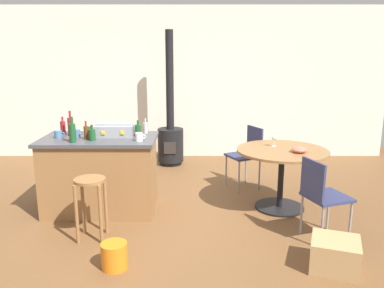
% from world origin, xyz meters
% --- Properties ---
extents(ground_plane, '(8.80, 8.80, 0.00)m').
position_xyz_m(ground_plane, '(0.00, 0.00, 0.00)').
color(ground_plane, brown).
extents(back_wall, '(8.00, 0.10, 2.70)m').
position_xyz_m(back_wall, '(0.00, 2.96, 1.35)').
color(back_wall, silver).
rests_on(back_wall, ground_plane).
extents(kitchen_island, '(1.35, 0.80, 0.91)m').
position_xyz_m(kitchen_island, '(-0.63, 0.35, 0.46)').
color(kitchen_island, olive).
rests_on(kitchen_island, ground_plane).
extents(wooden_stool, '(0.32, 0.32, 0.65)m').
position_xyz_m(wooden_stool, '(-0.56, -0.42, 0.47)').
color(wooden_stool, olive).
rests_on(wooden_stool, ground_plane).
extents(dining_table, '(1.10, 1.10, 0.75)m').
position_xyz_m(dining_table, '(1.56, 0.39, 0.58)').
color(dining_table, black).
rests_on(dining_table, ground_plane).
extents(folding_chair_near, '(0.53, 0.53, 0.87)m').
position_xyz_m(folding_chair_near, '(1.26, 1.18, 0.52)').
color(folding_chair_near, navy).
rests_on(folding_chair_near, ground_plane).
extents(folding_chair_far, '(0.51, 0.51, 0.86)m').
position_xyz_m(folding_chair_far, '(1.78, -0.45, 0.51)').
color(folding_chair_far, navy).
rests_on(folding_chair_far, ground_plane).
extents(wood_stove, '(0.44, 0.45, 2.26)m').
position_xyz_m(wood_stove, '(0.11, 2.35, 0.53)').
color(wood_stove, black).
rests_on(wood_stove, ground_plane).
extents(toolbox, '(0.45, 0.28, 0.16)m').
position_xyz_m(toolbox, '(-0.45, 0.42, 0.98)').
color(toolbox, gray).
rests_on(toolbox, kitchen_island).
extents(bottle_0, '(0.07, 0.07, 0.29)m').
position_xyz_m(bottle_0, '(-0.86, 0.09, 1.02)').
color(bottle_0, '#194C23').
rests_on(bottle_0, kitchen_island).
extents(bottle_1, '(0.07, 0.07, 0.21)m').
position_xyz_m(bottle_1, '(-1.14, 0.62, 0.99)').
color(bottle_1, maroon).
rests_on(bottle_1, kitchen_island).
extents(bottle_2, '(0.08, 0.08, 0.18)m').
position_xyz_m(bottle_2, '(-0.67, 0.19, 0.98)').
color(bottle_2, '#194C23').
rests_on(bottle_2, kitchen_island).
extents(bottle_3, '(0.06, 0.06, 0.19)m').
position_xyz_m(bottle_3, '(-0.10, 0.58, 0.98)').
color(bottle_3, '#B7B2AD').
rests_on(bottle_3, kitchen_island).
extents(bottle_4, '(0.08, 0.08, 0.20)m').
position_xyz_m(bottle_4, '(-0.17, 0.41, 0.98)').
color(bottle_4, '#194C23').
rests_on(bottle_4, kitchen_island).
extents(bottle_5, '(0.07, 0.07, 0.30)m').
position_xyz_m(bottle_5, '(-0.99, 0.46, 1.03)').
color(bottle_5, maroon).
rests_on(bottle_5, kitchen_island).
extents(bottle_6, '(0.06, 0.06, 0.22)m').
position_xyz_m(bottle_6, '(-0.75, 0.25, 0.99)').
color(bottle_6, '#603314').
rests_on(bottle_6, kitchen_island).
extents(cup_0, '(0.11, 0.07, 0.09)m').
position_xyz_m(cup_0, '(-0.90, 0.39, 0.95)').
color(cup_0, '#4C7099').
rests_on(cup_0, kitchen_island).
extents(cup_1, '(0.12, 0.09, 0.09)m').
position_xyz_m(cup_1, '(-0.79, 0.56, 0.95)').
color(cup_1, '#383838').
rests_on(cup_1, kitchen_island).
extents(cup_2, '(0.12, 0.09, 0.09)m').
position_xyz_m(cup_2, '(-1.10, 0.31, 0.95)').
color(cup_2, '#4C7099').
rests_on(cup_2, kitchen_island).
extents(cup_3, '(0.12, 0.08, 0.10)m').
position_xyz_m(cup_3, '(-0.12, 0.15, 0.96)').
color(cup_3, white).
rests_on(cup_3, kitchen_island).
extents(wine_glass, '(0.07, 0.07, 0.14)m').
position_xyz_m(wine_glass, '(1.50, 0.55, 0.86)').
color(wine_glass, silver).
rests_on(wine_glass, dining_table).
extents(serving_bowl, '(0.18, 0.18, 0.07)m').
position_xyz_m(serving_bowl, '(1.73, 0.24, 0.79)').
color(serving_bowl, '#DB6651').
rests_on(serving_bowl, dining_table).
extents(cardboard_box, '(0.52, 0.51, 0.28)m').
position_xyz_m(cardboard_box, '(1.75, -1.02, 0.14)').
color(cardboard_box, tan).
rests_on(cardboard_box, ground_plane).
extents(plastic_bucket, '(0.24, 0.24, 0.24)m').
position_xyz_m(plastic_bucket, '(-0.22, -1.00, 0.12)').
color(plastic_bucket, orange).
rests_on(plastic_bucket, ground_plane).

